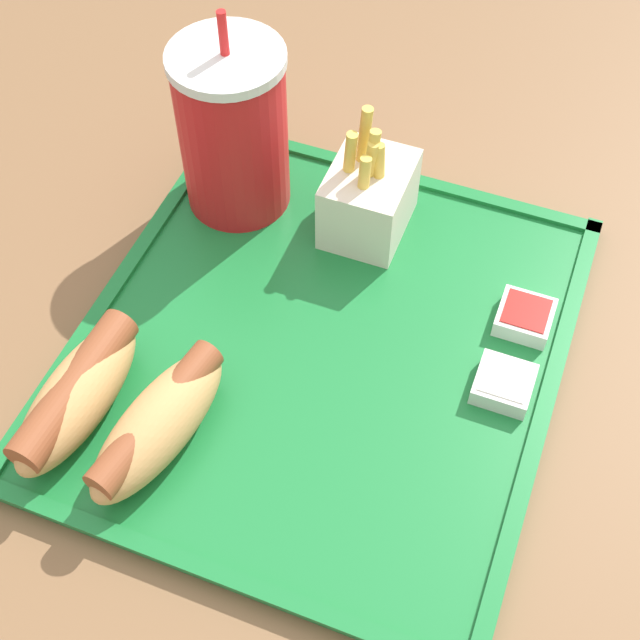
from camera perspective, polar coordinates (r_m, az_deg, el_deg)
The scene contains 9 objects.
ground_plane at distance 1.32m, azimuth -0.25°, elevation -19.52°, with size 8.00×8.00×0.00m, color #383333.
dining_table at distance 0.99m, azimuth -0.32°, elevation -13.50°, with size 1.11×1.13×0.71m.
food_tray at distance 0.67m, azimuth -0.00°, elevation -1.77°, with size 0.39×0.35×0.01m.
soda_cup at distance 0.72m, azimuth -5.59°, elevation 12.00°, with size 0.09×0.09×0.18m.
hot_dog_far at distance 0.63m, azimuth -15.30°, elevation -4.59°, with size 0.13×0.05×0.05m.
hot_dog_near at distance 0.61m, azimuth -10.31°, elevation -6.50°, with size 0.14×0.07×0.05m.
fries_carton at distance 0.72m, azimuth 3.11°, elevation 7.89°, with size 0.08×0.06×0.11m.
sauce_cup_mayo at distance 0.65m, azimuth 11.69°, elevation -4.00°, with size 0.04×0.04×0.02m.
sauce_cup_ketchup at distance 0.69m, azimuth 12.97°, elevation 0.22°, with size 0.04×0.04×0.02m.
Camera 1 is at (-0.36, -0.14, 1.26)m, focal length 50.00 mm.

